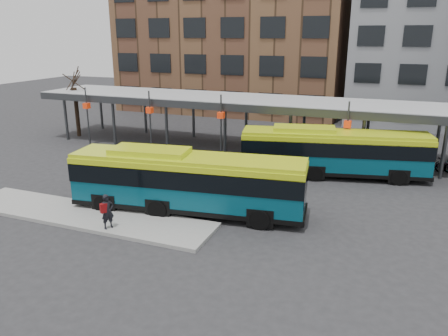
{
  "coord_description": "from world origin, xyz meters",
  "views": [
    {
      "loc": [
        8.77,
        -19.65,
        9.02
      ],
      "look_at": [
        0.22,
        2.1,
        1.8
      ],
      "focal_mm": 35.0,
      "sensor_mm": 36.0,
      "label": 1
    }
  ],
  "objects_px": {
    "tree": "(77,110)",
    "pedestrian": "(107,211)",
    "bus_front": "(187,180)",
    "bus_rear": "(333,151)"
  },
  "relations": [
    {
      "from": "tree",
      "to": "pedestrian",
      "type": "relative_size",
      "value": 3.33
    },
    {
      "from": "pedestrian",
      "to": "tree",
      "type": "bearing_deg",
      "value": 73.22
    },
    {
      "from": "tree",
      "to": "bus_front",
      "type": "distance_m",
      "value": 21.21
    },
    {
      "from": "pedestrian",
      "to": "bus_rear",
      "type": "bearing_deg",
      "value": -4.04
    },
    {
      "from": "bus_front",
      "to": "pedestrian",
      "type": "bearing_deg",
      "value": -131.86
    },
    {
      "from": "tree",
      "to": "bus_rear",
      "type": "height_order",
      "value": "tree"
    },
    {
      "from": "tree",
      "to": "pedestrian",
      "type": "bearing_deg",
      "value": -47.38
    },
    {
      "from": "tree",
      "to": "pedestrian",
      "type": "distance_m",
      "value": 21.8
    },
    {
      "from": "tree",
      "to": "pedestrian",
      "type": "xyz_separation_m",
      "value": [
        14.73,
        -16.01,
        -1.4
      ]
    },
    {
      "from": "bus_front",
      "to": "pedestrian",
      "type": "height_order",
      "value": "bus_front"
    }
  ]
}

